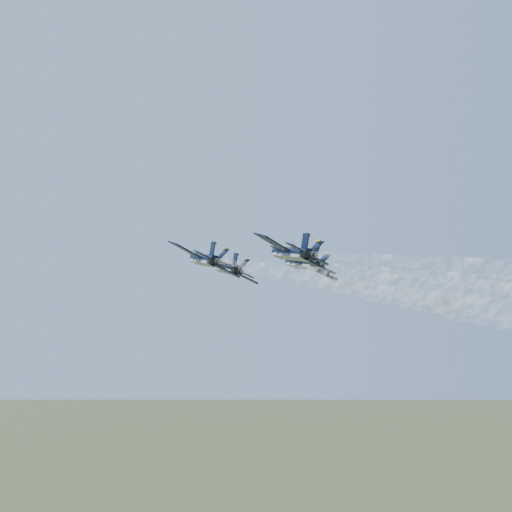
{
  "coord_description": "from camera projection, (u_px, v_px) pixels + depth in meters",
  "views": [
    {
      "loc": [
        -4.11,
        -114.38,
        92.11
      ],
      "look_at": [
        3.72,
        3.23,
        102.85
      ],
      "focal_mm": 55.0,
      "sensor_mm": 36.0,
      "label": 1
    }
  ],
  "objects": [
    {
      "name": "jet_right",
      "position": [
        303.0,
        263.0,
        119.41
      ],
      "size": [
        10.51,
        15.4,
        5.24
      ],
      "rotation": [
        0.0,
        0.45,
        0.27
      ],
      "color": "black"
    },
    {
      "name": "jet_left",
      "position": [
        203.0,
        260.0,
        112.72
      ],
      "size": [
        10.51,
        15.4,
        5.24
      ],
      "rotation": [
        0.0,
        0.45,
        0.27
      ],
      "color": "black"
    },
    {
      "name": "jet_slot",
      "position": [
        291.0,
        253.0,
        103.18
      ],
      "size": [
        10.51,
        15.4,
        5.24
      ],
      "rotation": [
        0.0,
        0.45,
        0.27
      ],
      "color": "black"
    },
    {
      "name": "jet_lead",
      "position": [
        226.0,
        268.0,
        129.31
      ],
      "size": [
        10.51,
        15.4,
        5.24
      ],
      "rotation": [
        0.0,
        0.45,
        0.27
      ],
      "color": "black"
    },
    {
      "name": "smoke_trail_left",
      "position": [
        413.0,
        196.0,
        58.1
      ],
      "size": [
        22.32,
        73.84,
        3.12
      ],
      "rotation": [
        0.0,
        0.45,
        0.27
      ],
      "color": "white"
    },
    {
      "name": "smoke_trail_lead",
      "position": [
        406.0,
        225.0,
        74.69
      ],
      "size": [
        22.32,
        73.84,
        3.12
      ],
      "rotation": [
        0.0,
        0.45,
        0.27
      ],
      "color": "white"
    }
  ]
}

